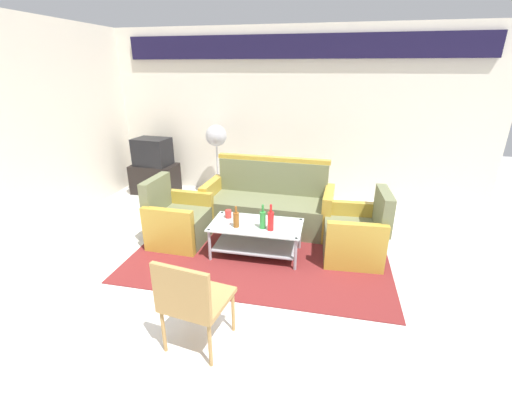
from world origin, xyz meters
TOP-DOWN VIEW (x-y plane):
  - ground_plane at (0.00, 0.00)m, footprint 14.00×14.00m
  - wall_back at (0.00, 3.05)m, footprint 6.52×0.19m
  - rug at (-0.14, 0.83)m, footprint 3.09×2.22m
  - couch at (-0.19, 1.54)m, footprint 1.83×0.82m
  - armchair_left at (-1.27, 0.82)m, footprint 0.72×0.78m
  - armchair_right at (0.99, 0.89)m, footprint 0.74×0.79m
  - coffee_table at (-0.19, 0.69)m, footprint 1.10×0.60m
  - bottle_brown at (-0.40, 0.57)m, footprint 0.07×0.07m
  - bottle_red at (0.01, 0.57)m, footprint 0.07×0.07m
  - bottle_green at (-0.09, 0.60)m, footprint 0.07×0.07m
  - cup at (-0.57, 0.81)m, footprint 0.08×0.08m
  - tv_stand at (-2.49, 2.55)m, footprint 0.80×0.50m
  - television at (-2.49, 2.55)m, footprint 0.64×0.50m
  - pedestal_fan at (-1.30, 2.60)m, footprint 0.36×0.36m
  - wicker_chair at (-0.35, -0.93)m, footprint 0.55×0.55m

SIDE VIEW (x-z plane):
  - ground_plane at x=0.00m, z-range 0.00..0.00m
  - rug at x=-0.14m, z-range 0.00..0.01m
  - tv_stand at x=-2.49m, z-range 0.00..0.52m
  - coffee_table at x=-0.19m, z-range 0.07..0.47m
  - armchair_left at x=-1.27m, z-range -0.14..0.71m
  - armchair_right at x=0.99m, z-range -0.14..0.71m
  - couch at x=-0.19m, z-range -0.16..0.80m
  - cup at x=-0.57m, z-range 0.41..0.51m
  - wicker_chair at x=-0.35m, z-range 0.07..0.91m
  - bottle_brown at x=-0.40m, z-range 0.38..0.64m
  - bottle_green at x=-0.09m, z-range 0.37..0.67m
  - bottle_red at x=0.01m, z-range 0.37..0.69m
  - television at x=-2.49m, z-range 0.52..1.00m
  - pedestal_fan at x=-1.30m, z-range 0.38..1.65m
  - wall_back at x=0.00m, z-range 0.08..2.88m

